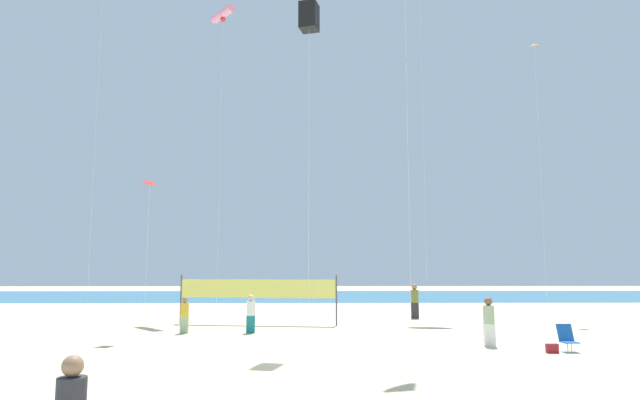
{
  "coord_description": "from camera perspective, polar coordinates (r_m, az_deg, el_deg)",
  "views": [
    {
      "loc": [
        0.25,
        -16.62,
        2.87
      ],
      "look_at": [
        0.63,
        7.9,
        5.81
      ],
      "focal_mm": 30.66,
      "sensor_mm": 36.0,
      "label": 1
    }
  ],
  "objects": [
    {
      "name": "kite_black_box",
      "position": [
        24.06,
        -1.15,
        18.53
      ],
      "size": [
        0.9,
        0.9,
        13.78
      ],
      "color": "silver",
      "rests_on": "ground"
    },
    {
      "name": "beach_handbag",
      "position": [
        20.14,
        23.06,
        -14.06
      ],
      "size": [
        0.38,
        0.19,
        0.3
      ],
      "primitive_type": "cube",
      "color": "maroon",
      "rests_on": "ground"
    },
    {
      "name": "beachgoer_sage_shirt",
      "position": [
        20.99,
        17.22,
        -11.87
      ],
      "size": [
        0.39,
        0.39,
        1.72
      ],
      "rotation": [
        0.0,
        0.0,
        1.04
      ],
      "color": "white",
      "rests_on": "ground"
    },
    {
      "name": "folding_beach_chair",
      "position": [
        20.71,
        24.38,
        -12.91
      ],
      "size": [
        0.52,
        0.65,
        0.89
      ],
      "rotation": [
        0.0,
        0.0,
        -0.61
      ],
      "color": "#1959B2",
      "rests_on": "ground"
    },
    {
      "name": "ground_plane",
      "position": [
        16.87,
        -1.81,
        -16.63
      ],
      "size": [
        120.0,
        120.0,
        0.0
      ],
      "primitive_type": "plane",
      "color": "beige"
    },
    {
      "name": "beachgoer_white_shirt",
      "position": [
        24.07,
        -7.23,
        -11.56
      ],
      "size": [
        0.37,
        0.37,
        1.62
      ],
      "rotation": [
        0.0,
        0.0,
        4.34
      ],
      "color": "#19727A",
      "rests_on": "ground"
    },
    {
      "name": "beachgoer_mustard_shirt",
      "position": [
        24.52,
        -13.95,
        -11.43
      ],
      "size": [
        0.35,
        0.35,
        1.54
      ],
      "rotation": [
        0.0,
        0.0,
        1.95
      ],
      "color": "#99B28C",
      "rests_on": "ground"
    },
    {
      "name": "kite_pink_tube",
      "position": [
        37.74,
        -10.08,
        18.51
      ],
      "size": [
        1.86,
        2.07,
        19.29
      ],
      "color": "silver",
      "rests_on": "ground"
    },
    {
      "name": "ocean_band",
      "position": [
        52.56,
        -1.18,
        -9.97
      ],
      "size": [
        120.0,
        20.0,
        0.01
      ],
      "primitive_type": "cube",
      "color": "teal",
      "rests_on": "ground"
    },
    {
      "name": "kite_orange_diamond",
      "position": [
        37.04,
        21.51,
        13.81
      ],
      "size": [
        0.63,
        0.64,
        16.48
      ],
      "color": "silver",
      "rests_on": "ground"
    },
    {
      "name": "beachgoer_olive_shirt",
      "position": [
        30.8,
        9.85,
        -10.24
      ],
      "size": [
        0.42,
        0.42,
        1.85
      ],
      "rotation": [
        0.0,
        0.0,
        4.29
      ],
      "color": "#2D2D33",
      "rests_on": "ground"
    },
    {
      "name": "kite_red_diamond",
      "position": [
        23.89,
        -17.33,
        1.63
      ],
      "size": [
        0.73,
        0.72,
        6.46
      ],
      "color": "silver",
      "rests_on": "ground"
    },
    {
      "name": "volleyball_net",
      "position": [
        27.41,
        -6.56,
        -9.38
      ],
      "size": [
        7.83,
        1.2,
        2.4
      ],
      "color": "#4C4C51",
      "rests_on": "ground"
    }
  ]
}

